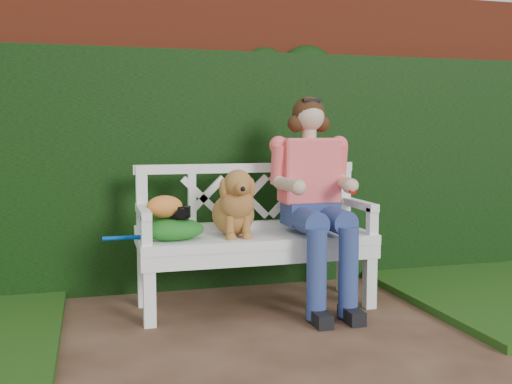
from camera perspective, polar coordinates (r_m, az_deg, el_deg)
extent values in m
plane|color=#402417|center=(2.97, 3.84, -16.65)|extent=(60.00, 60.00, 0.00)
cube|color=maroon|center=(4.58, -3.99, 5.36)|extent=(10.00, 0.30, 2.20)
cube|color=#113909|center=(4.37, -3.39, 2.07)|extent=(10.00, 0.18, 1.70)
cube|color=black|center=(3.66, -7.19, -1.92)|extent=(0.13, 0.11, 0.07)
ellipsoid|color=orange|center=(3.66, -8.70, -1.40)|extent=(0.25, 0.20, 0.14)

